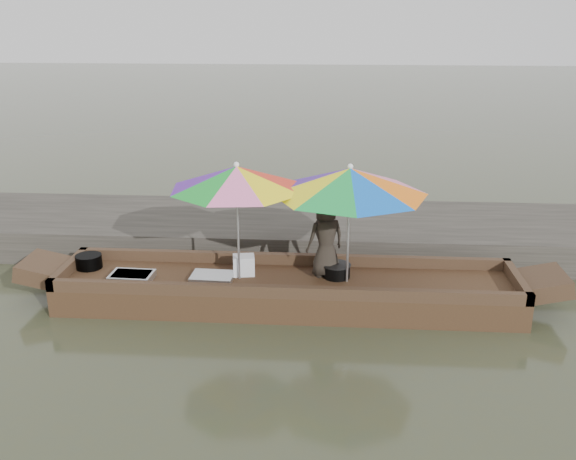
# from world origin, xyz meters

# --- Properties ---
(water) EXTENTS (80.00, 80.00, 0.00)m
(water) POSITION_xyz_m (0.00, 0.00, 0.00)
(water) COLOR #383E2B
(water) RESTS_ON ground
(dock) EXTENTS (22.00, 2.20, 0.50)m
(dock) POSITION_xyz_m (0.00, 2.20, 0.25)
(dock) COLOR #2D2B26
(dock) RESTS_ON ground
(boat_hull) EXTENTS (5.94, 1.20, 0.35)m
(boat_hull) POSITION_xyz_m (0.00, 0.00, 0.17)
(boat_hull) COLOR #2F1E15
(boat_hull) RESTS_ON water
(cooking_pot) EXTENTS (0.35, 0.35, 0.18)m
(cooking_pot) POSITION_xyz_m (-2.72, 0.22, 0.44)
(cooking_pot) COLOR black
(cooking_pot) RESTS_ON boat_hull
(tray_crayfish) EXTENTS (0.56, 0.40, 0.09)m
(tray_crayfish) POSITION_xyz_m (-2.02, -0.15, 0.39)
(tray_crayfish) COLOR silver
(tray_crayfish) RESTS_ON boat_hull
(tray_scallop) EXTENTS (0.56, 0.40, 0.06)m
(tray_scallop) POSITION_xyz_m (-0.98, -0.04, 0.38)
(tray_scallop) COLOR silver
(tray_scallop) RESTS_ON boat_hull
(charcoal_grill) EXTENTS (0.35, 0.35, 0.17)m
(charcoal_grill) POSITION_xyz_m (0.64, 0.14, 0.43)
(charcoal_grill) COLOR black
(charcoal_grill) RESTS_ON boat_hull
(supply_bag) EXTENTS (0.31, 0.26, 0.26)m
(supply_bag) POSITION_xyz_m (-0.59, 0.14, 0.48)
(supply_bag) COLOR silver
(supply_bag) RESTS_ON boat_hull
(vendor) EXTENTS (0.61, 0.54, 1.05)m
(vendor) POSITION_xyz_m (0.48, 0.20, 0.87)
(vendor) COLOR black
(vendor) RESTS_ON boat_hull
(umbrella_bow) EXTENTS (2.11, 2.11, 1.55)m
(umbrella_bow) POSITION_xyz_m (-0.63, 0.00, 1.12)
(umbrella_bow) COLOR red
(umbrella_bow) RESTS_ON boat_hull
(umbrella_stern) EXTENTS (2.07, 2.07, 1.55)m
(umbrella_stern) POSITION_xyz_m (0.77, 0.00, 1.12)
(umbrella_stern) COLOR pink
(umbrella_stern) RESTS_ON boat_hull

